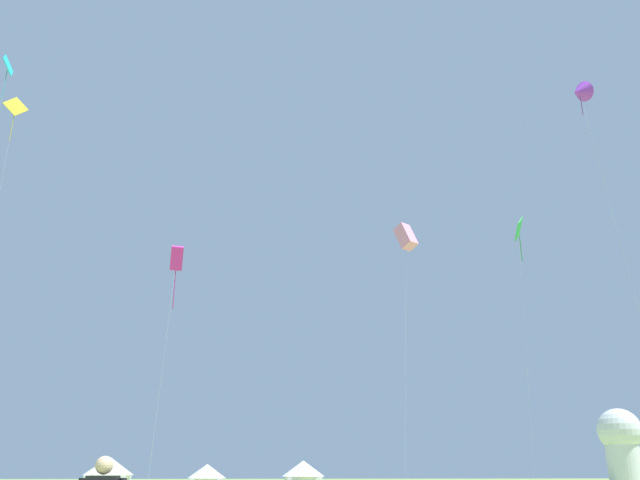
% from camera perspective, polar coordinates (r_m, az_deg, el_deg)
% --- Properties ---
extents(kite_yellow_diamond, '(2.14, 2.41, 37.17)m').
position_cam_1_polar(kite_yellow_diamond, '(72.07, -25.35, 10.03)').
color(kite_yellow_diamond, yellow).
rests_on(kite_yellow_diamond, ground).
extents(kite_magenta_box, '(1.27, 2.05, 18.92)m').
position_cam_1_polar(kite_magenta_box, '(53.36, -12.53, -1.61)').
color(kite_magenta_box, '#E02DA3').
rests_on(kite_magenta_box, ground).
extents(kite_cyan_diamond, '(0.97, 3.05, 34.43)m').
position_cam_1_polar(kite_cyan_diamond, '(60.73, -25.94, 12.95)').
color(kite_cyan_diamond, '#1EB7CC').
rests_on(kite_cyan_diamond, ground).
extents(kite_green_diamond, '(2.32, 2.74, 27.43)m').
position_cam_1_polar(kite_green_diamond, '(71.85, 17.14, 0.71)').
color(kite_green_diamond, green).
rests_on(kite_green_diamond, ground).
extents(kite_pink_box, '(2.70, 3.15, 24.16)m').
position_cam_1_polar(kite_pink_box, '(62.27, 7.56, 0.27)').
color(kite_pink_box, pink).
rests_on(kite_pink_box, ground).
extents(kite_purple_delta, '(2.62, 3.54, 31.28)m').
position_cam_1_polar(kite_purple_delta, '(56.99, 21.92, 11.98)').
color(kite_purple_delta, purple).
rests_on(kite_purple_delta, ground).
extents(festival_tent_right, '(4.59, 4.59, 2.98)m').
position_cam_1_polar(festival_tent_right, '(66.79, -18.15, -18.86)').
color(festival_tent_right, white).
rests_on(festival_tent_right, ground).
extents(festival_tent_center, '(3.62, 3.62, 2.35)m').
position_cam_1_polar(festival_tent_center, '(65.84, -9.95, -19.80)').
color(festival_tent_center, white).
rests_on(festival_tent_center, ground).
extents(festival_tent_left, '(4.14, 4.14, 2.69)m').
position_cam_1_polar(festival_tent_left, '(66.15, -1.49, -19.91)').
color(festival_tent_left, white).
rests_on(festival_tent_left, ground).
extents(observatory_dome, '(6.40, 6.40, 10.80)m').
position_cam_1_polar(observatory_dome, '(110.55, 25.02, -15.79)').
color(observatory_dome, white).
rests_on(observatory_dome, ground).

